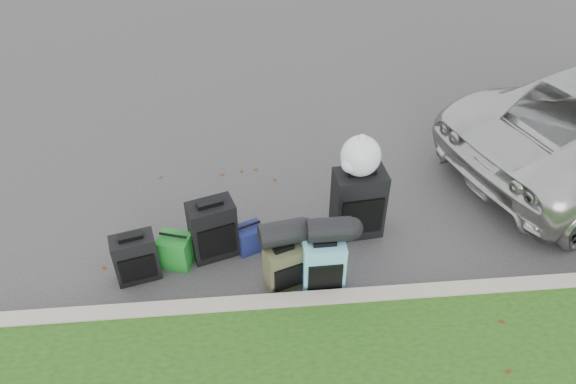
{
  "coord_description": "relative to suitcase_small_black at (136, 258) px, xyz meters",
  "views": [
    {
      "loc": [
        -0.52,
        -4.63,
        4.59
      ],
      "look_at": [
        -0.1,
        0.2,
        0.55
      ],
      "focal_mm": 35.0,
      "sensor_mm": 36.0,
      "label": 1
    }
  ],
  "objects": [
    {
      "name": "suitcase_olive",
      "position": [
        1.54,
        -0.25,
        -0.02
      ],
      "size": [
        0.44,
        0.35,
        0.53
      ],
      "primitive_type": "cube",
      "rotation": [
        0.0,
        0.0,
        0.34
      ],
      "color": "#3B3B25",
      "rests_on": "ground"
    },
    {
      "name": "suitcase_large_black_left",
      "position": [
        0.81,
        0.28,
        0.07
      ],
      "size": [
        0.56,
        0.43,
        0.71
      ],
      "primitive_type": "cube",
      "rotation": [
        0.0,
        0.0,
        0.31
      ],
      "color": "black",
      "rests_on": "ground"
    },
    {
      "name": "duffel_left",
      "position": [
        1.54,
        -0.15,
        0.37
      ],
      "size": [
        0.52,
        0.34,
        0.26
      ],
      "primitive_type": "cylinder",
      "rotation": [
        0.0,
        1.57,
        0.17
      ],
      "color": "black",
      "rests_on": "suitcase_olive"
    },
    {
      "name": "ground",
      "position": [
        1.76,
        0.42,
        -0.28
      ],
      "size": [
        120.0,
        120.0,
        0.0
      ],
      "primitive_type": "plane",
      "color": "#383535",
      "rests_on": "ground"
    },
    {
      "name": "tote_green",
      "position": [
        0.39,
        0.16,
        -0.09
      ],
      "size": [
        0.4,
        0.36,
        0.38
      ],
      "primitive_type": "cube",
      "rotation": [
        0.0,
        0.0,
        -0.3
      ],
      "color": "#1A7722",
      "rests_on": "ground"
    },
    {
      "name": "curb",
      "position": [
        1.76,
        -0.58,
        -0.21
      ],
      "size": [
        120.0,
        0.18,
        0.15
      ],
      "primitive_type": "cube",
      "color": "#9E937F",
      "rests_on": "ground"
    },
    {
      "name": "suitcase_teal",
      "position": [
        1.95,
        -0.3,
        0.03
      ],
      "size": [
        0.44,
        0.26,
        0.61
      ],
      "primitive_type": "cube",
      "rotation": [
        0.0,
        0.0,
        0.02
      ],
      "color": "#5499B1",
      "rests_on": "ground"
    },
    {
      "name": "suitcase_small_black",
      "position": [
        0.0,
        0.0,
        0.0
      ],
      "size": [
        0.5,
        0.35,
        0.56
      ],
      "primitive_type": "cube",
      "rotation": [
        0.0,
        0.0,
        0.25
      ],
      "color": "black",
      "rests_on": "ground"
    },
    {
      "name": "duffel_right",
      "position": [
        2.0,
        -0.23,
        0.46
      ],
      "size": [
        0.45,
        0.26,
        0.25
      ],
      "primitive_type": "cylinder",
      "rotation": [
        0.0,
        1.57,
        0.01
      ],
      "color": "black",
      "rests_on": "suitcase_teal"
    },
    {
      "name": "trash_bag",
      "position": [
        2.43,
        0.52,
        0.79
      ],
      "size": [
        0.44,
        0.44,
        0.44
      ],
      "primitive_type": "sphere",
      "color": "silver",
      "rests_on": "suitcase_large_black_right"
    },
    {
      "name": "tote_navy",
      "position": [
        1.2,
        0.32,
        -0.12
      ],
      "size": [
        0.36,
        0.33,
        0.32
      ],
      "primitive_type": "cube",
      "rotation": [
        0.0,
        0.0,
        0.4
      ],
      "color": "navy",
      "rests_on": "ground"
    },
    {
      "name": "suitcase_large_black_right",
      "position": [
        2.45,
        0.5,
        0.15
      ],
      "size": [
        0.6,
        0.4,
        0.86
      ],
      "primitive_type": "cube",
      "rotation": [
        0.0,
        0.0,
        0.1
      ],
      "color": "black",
      "rests_on": "ground"
    }
  ]
}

